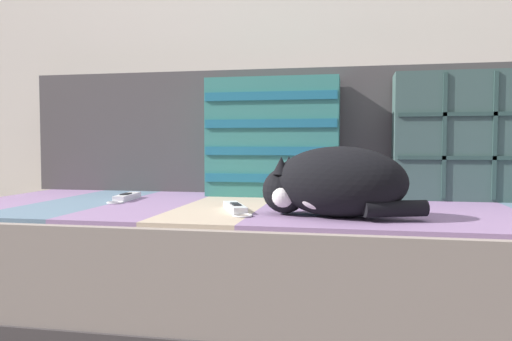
% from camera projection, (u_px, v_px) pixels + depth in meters
% --- Properties ---
extents(couch, '(2.13, 0.87, 0.41)m').
position_uv_depth(couch, '(305.00, 277.00, 1.44)').
color(couch, '#3D3838').
rests_on(couch, ground_plane).
extents(sofa_backrest, '(2.08, 0.14, 0.43)m').
position_uv_depth(sofa_backrest, '(315.00, 132.00, 1.77)').
color(sofa_backrest, '#474242').
rests_on(sofa_backrest, couch).
extents(throw_pillow_quilted, '(0.43, 0.14, 0.39)m').
position_uv_depth(throw_pillow_quilted, '(465.00, 136.00, 1.54)').
color(throw_pillow_quilted, '#38514C').
rests_on(throw_pillow_quilted, couch).
extents(throw_pillow_striped, '(0.44, 0.14, 0.39)m').
position_uv_depth(throw_pillow_striped, '(273.00, 137.00, 1.66)').
color(throw_pillow_striped, '#337A70').
rests_on(throw_pillow_striped, couch).
extents(sleeping_cat, '(0.39, 0.23, 0.17)m').
position_uv_depth(sleeping_cat, '(331.00, 184.00, 1.18)').
color(sleeping_cat, black).
rests_on(sleeping_cat, couch).
extents(game_remote_near, '(0.06, 0.20, 0.02)m').
position_uv_depth(game_remote_near, '(126.00, 197.00, 1.54)').
color(game_remote_near, white).
rests_on(game_remote_near, couch).
extents(game_remote_far, '(0.12, 0.21, 0.02)m').
position_uv_depth(game_remote_far, '(235.00, 208.00, 1.28)').
color(game_remote_far, white).
rests_on(game_remote_far, couch).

